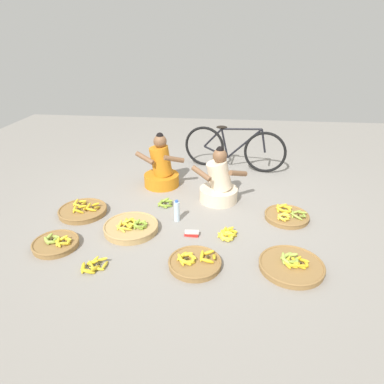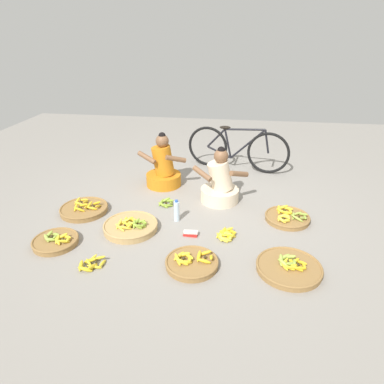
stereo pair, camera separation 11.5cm
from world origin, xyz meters
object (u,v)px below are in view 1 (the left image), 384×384
object	(u,v)px
banana_basket_mid_right	(287,216)
loose_bananas_front_left	(165,203)
banana_basket_near_bicycle	(131,227)
banana_basket_mid_left	(195,262)
loose_bananas_back_right	(227,235)
loose_bananas_front_center	(93,266)
banana_basket_back_left	(292,265)
banana_basket_near_vendor	(56,243)
vendor_woman_behind	(161,169)
packet_carton_stack	(192,233)
bicycle_leaning	(234,148)
vendor_woman_front	(219,184)
water_bottle	(177,211)
banana_basket_back_center	(83,210)

from	to	relation	value
banana_basket_mid_right	loose_bananas_front_left	distance (m)	1.58
banana_basket_near_bicycle	banana_basket_mid_left	bearing A→B (deg)	-35.28
loose_bananas_back_right	loose_bananas_front_center	bearing A→B (deg)	-151.65
banana_basket_back_left	banana_basket_near_vendor	distance (m)	2.49
loose_bananas_front_left	banana_basket_mid_right	bearing A→B (deg)	-6.84
vendor_woman_behind	banana_basket_near_vendor	bearing A→B (deg)	-116.23
banana_basket_near_vendor	packet_carton_stack	distance (m)	1.49
loose_bananas_front_left	packet_carton_stack	world-z (taller)	loose_bananas_front_left
banana_basket_back_left	packet_carton_stack	xyz separation A→B (m)	(-1.04, 0.48, -0.01)
packet_carton_stack	banana_basket_near_bicycle	bearing A→B (deg)	177.72
banana_basket_mid_right	loose_bananas_front_center	distance (m)	2.37
bicycle_leaning	banana_basket_back_left	distance (m)	2.70
banana_basket_back_left	packet_carton_stack	bearing A→B (deg)	155.39
vendor_woman_front	vendor_woman_behind	world-z (taller)	vendor_woman_behind
vendor_woman_front	packet_carton_stack	bearing A→B (deg)	-106.25
vendor_woman_front	banana_basket_mid_right	world-z (taller)	vendor_woman_front
banana_basket_mid_right	vendor_woman_front	bearing A→B (deg)	154.73
banana_basket_mid_left	loose_bananas_back_right	xyz separation A→B (m)	(0.32, 0.56, -0.01)
vendor_woman_front	water_bottle	distance (m)	0.79
vendor_woman_front	loose_bananas_back_right	xyz separation A→B (m)	(0.14, -0.91, -0.22)
water_bottle	banana_basket_mid_right	bearing A→B (deg)	8.35
banana_basket_back_left	loose_bananas_front_center	size ratio (longest dim) A/B	2.50
vendor_woman_behind	loose_bananas_front_left	world-z (taller)	vendor_woman_behind
loose_bananas_front_left	banana_basket_near_vendor	bearing A→B (deg)	-133.16
loose_bananas_back_right	packet_carton_stack	size ratio (longest dim) A/B	1.72
vendor_woman_front	banana_basket_near_vendor	bearing A→B (deg)	-142.79
banana_basket_back_left	banana_basket_near_bicycle	xyz separation A→B (m)	(-1.76, 0.51, 0.01)
banana_basket_near_bicycle	packet_carton_stack	distance (m)	0.72
bicycle_leaning	packet_carton_stack	bearing A→B (deg)	-102.30
banana_basket_near_vendor	banana_basket_mid_right	bearing A→B (deg)	19.01
packet_carton_stack	banana_basket_near_vendor	bearing A→B (deg)	-165.40
vendor_woman_behind	banana_basket_near_bicycle	size ratio (longest dim) A/B	1.28
bicycle_leaning	banana_basket_near_bicycle	size ratio (longest dim) A/B	2.62
banana_basket_back_left	banana_basket_near_vendor	size ratio (longest dim) A/B	1.29
banana_basket_back_center	banana_basket_mid_right	bearing A→B (deg)	3.27
banana_basket_back_center	loose_bananas_front_center	distance (m)	1.19
banana_basket_mid_right	loose_bananas_back_right	distance (m)	0.88
banana_basket_back_left	water_bottle	xyz separation A→B (m)	(-1.26, 0.79, 0.09)
loose_bananas_back_right	loose_bananas_front_center	world-z (taller)	loose_bananas_back_right
vendor_woman_front	banana_basket_near_bicycle	distance (m)	1.34
vendor_woman_front	banana_basket_back_center	distance (m)	1.81
banana_basket_back_left	banana_basket_mid_right	bearing A→B (deg)	84.62
vendor_woman_front	banana_basket_mid_left	distance (m)	1.49
loose_bananas_back_right	loose_bananas_front_center	xyz separation A→B (m)	(-1.31, -0.71, 0.00)
packet_carton_stack	water_bottle	bearing A→B (deg)	124.58
bicycle_leaning	loose_bananas_front_left	xyz separation A→B (m)	(-0.90, -1.44, -0.33)
banana_basket_near_vendor	packet_carton_stack	xyz separation A→B (m)	(1.44, 0.38, -0.01)
banana_basket_back_left	banana_basket_near_bicycle	size ratio (longest dim) A/B	1.00
vendor_woman_behind	banana_basket_near_vendor	size ratio (longest dim) A/B	1.65
banana_basket_near_bicycle	banana_basket_mid_right	world-z (taller)	banana_basket_near_bicycle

